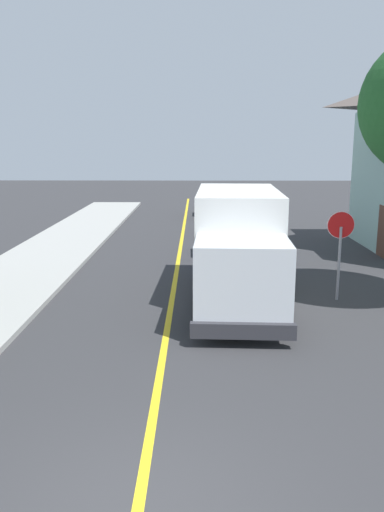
# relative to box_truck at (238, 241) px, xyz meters

# --- Properties ---
(ground_plane) EXTENTS (120.00, 120.00, 0.00)m
(ground_plane) POSITION_rel_box_truck_xyz_m (-1.95, -9.23, -1.77)
(ground_plane) COLOR #303033
(centre_line_yellow) EXTENTS (0.16, 56.00, 0.01)m
(centre_line_yellow) POSITION_rel_box_truck_xyz_m (-1.95, 0.77, -1.76)
(centre_line_yellow) COLOR gold
(centre_line_yellow) RESTS_ON ground
(box_truck) EXTENTS (2.70, 7.27, 3.20)m
(box_truck) POSITION_rel_box_truck_xyz_m (0.00, 0.00, 0.00)
(box_truck) COLOR silver
(box_truck) RESTS_ON ground
(parked_car_near) EXTENTS (1.89, 4.44, 1.67)m
(parked_car_near) POSITION_rel_box_truck_xyz_m (0.01, 5.93, -0.97)
(parked_car_near) COLOR #2D4793
(parked_car_near) RESTS_ON ground
(parked_car_mid) EXTENTS (1.95, 4.46, 1.67)m
(parked_car_mid) POSITION_rel_box_truck_xyz_m (0.47, 11.45, -0.97)
(parked_car_mid) COLOR #B7B7BC
(parked_car_mid) RESTS_ON ground
(parked_car_far) EXTENTS (1.81, 4.40, 1.67)m
(parked_car_far) POSITION_rel_box_truck_xyz_m (-0.03, 18.23, -0.97)
(parked_car_far) COLOR #4C564C
(parked_car_far) RESTS_ON ground
(stop_sign) EXTENTS (0.80, 0.10, 2.65)m
(stop_sign) POSITION_rel_box_truck_xyz_m (2.97, -0.03, 0.09)
(stop_sign) COLOR gray
(stop_sign) RESTS_ON ground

